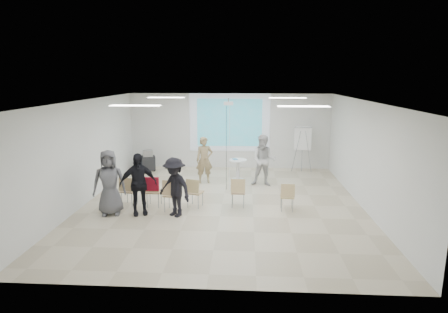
# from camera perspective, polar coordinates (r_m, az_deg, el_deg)

# --- Properties ---
(floor) EXTENTS (8.00, 9.00, 0.10)m
(floor) POSITION_cam_1_polar(r_m,az_deg,el_deg) (11.06, -0.25, -7.47)
(floor) COLOR beige
(floor) RESTS_ON ground
(ceiling) EXTENTS (8.00, 9.00, 0.10)m
(ceiling) POSITION_cam_1_polar(r_m,az_deg,el_deg) (10.44, -0.26, 8.77)
(ceiling) COLOR white
(ceiling) RESTS_ON wall_back
(wall_back) EXTENTS (8.00, 0.10, 3.00)m
(wall_back) POSITION_cam_1_polar(r_m,az_deg,el_deg) (15.12, 0.85, 3.91)
(wall_back) COLOR silver
(wall_back) RESTS_ON floor
(wall_left) EXTENTS (0.10, 9.00, 3.00)m
(wall_left) POSITION_cam_1_polar(r_m,az_deg,el_deg) (11.62, -20.61, 0.63)
(wall_left) COLOR silver
(wall_left) RESTS_ON floor
(wall_right) EXTENTS (0.10, 9.00, 3.00)m
(wall_right) POSITION_cam_1_polar(r_m,az_deg,el_deg) (11.15, 21.00, 0.13)
(wall_right) COLOR silver
(wall_right) RESTS_ON floor
(projection_halo) EXTENTS (3.20, 0.01, 2.30)m
(projection_halo) POSITION_cam_1_polar(r_m,az_deg,el_deg) (15.01, 0.84, 5.20)
(projection_halo) COLOR silver
(projection_halo) RESTS_ON wall_back
(projection_image) EXTENTS (2.60, 0.01, 1.90)m
(projection_image) POSITION_cam_1_polar(r_m,az_deg,el_deg) (14.99, 0.84, 5.19)
(projection_image) COLOR #35A4B7
(projection_image) RESTS_ON wall_back
(pedestal_table) EXTENTS (0.84, 0.84, 0.79)m
(pedestal_table) POSITION_cam_1_polar(r_m,az_deg,el_deg) (13.33, 2.11, -1.87)
(pedestal_table) COLOR white
(pedestal_table) RESTS_ON floor
(player_left) EXTENTS (0.77, 0.62, 1.84)m
(player_left) POSITION_cam_1_polar(r_m,az_deg,el_deg) (12.98, -3.00, -0.07)
(player_left) COLOR #9A855E
(player_left) RESTS_ON floor
(player_right) EXTENTS (1.02, 0.85, 1.95)m
(player_right) POSITION_cam_1_polar(r_m,az_deg,el_deg) (12.68, 6.11, -0.18)
(player_right) COLOR silver
(player_right) RESTS_ON floor
(controller_left) EXTENTS (0.08, 0.14, 0.04)m
(controller_left) POSITION_cam_1_polar(r_m,az_deg,el_deg) (13.15, -2.12, 1.39)
(controller_left) COLOR white
(controller_left) RESTS_ON player_left
(controller_right) EXTENTS (0.06, 0.13, 0.04)m
(controller_right) POSITION_cam_1_polar(r_m,az_deg,el_deg) (12.85, 5.29, 1.54)
(controller_right) COLOR white
(controller_right) RESTS_ON player_right
(chair_far_left) EXTENTS (0.48, 0.51, 0.86)m
(chair_far_left) POSITION_cam_1_polar(r_m,az_deg,el_deg) (11.08, -14.46, -4.78)
(chair_far_left) COLOR tan
(chair_far_left) RESTS_ON floor
(chair_left_mid) EXTENTS (0.41, 0.44, 0.87)m
(chair_left_mid) POSITION_cam_1_polar(r_m,az_deg,el_deg) (10.84, -10.74, -4.98)
(chair_left_mid) COLOR tan
(chair_left_mid) RESTS_ON floor
(chair_left_inner) EXTENTS (0.50, 0.52, 0.91)m
(chair_left_inner) POSITION_cam_1_polar(r_m,az_deg,el_deg) (10.38, -8.02, -5.49)
(chair_left_inner) COLOR tan
(chair_left_inner) RESTS_ON floor
(chair_center) EXTENTS (0.50, 0.52, 0.85)m
(chair_center) POSITION_cam_1_polar(r_m,az_deg,el_deg) (10.63, -4.59, -5.19)
(chair_center) COLOR tan
(chair_center) RESTS_ON floor
(chair_right_inner) EXTENTS (0.40, 0.43, 0.86)m
(chair_right_inner) POSITION_cam_1_polar(r_m,az_deg,el_deg) (10.63, 2.16, -5.13)
(chair_right_inner) COLOR tan
(chair_right_inner) RESTS_ON floor
(chair_right_far) EXTENTS (0.39, 0.42, 0.80)m
(chair_right_far) POSITION_cam_1_polar(r_m,az_deg,el_deg) (10.48, 9.64, -5.75)
(chair_right_far) COLOR tan
(chair_right_far) RESTS_ON floor
(red_jacket) EXTENTS (0.40, 0.10, 0.38)m
(red_jacket) POSITION_cam_1_polar(r_m,az_deg,el_deg) (10.64, -10.96, -4.14)
(red_jacket) COLOR maroon
(red_jacket) RESTS_ON chair_left_mid
(laptop) EXTENTS (0.37, 0.30, 0.03)m
(laptop) POSITION_cam_1_polar(r_m,az_deg,el_deg) (10.49, -7.84, -5.59)
(laptop) COLOR black
(laptop) RESTS_ON chair_left_inner
(audience_left) EXTENTS (1.30, 1.05, 1.93)m
(audience_left) POSITION_cam_1_polar(r_m,az_deg,el_deg) (10.23, -12.99, -3.46)
(audience_left) COLOR black
(audience_left) RESTS_ON floor
(audience_mid) EXTENTS (1.32, 1.18, 1.81)m
(audience_mid) POSITION_cam_1_polar(r_m,az_deg,el_deg) (9.95, -7.55, -4.08)
(audience_mid) COLOR black
(audience_mid) RESTS_ON floor
(audience_outer) EXTENTS (1.09, 0.85, 1.98)m
(audience_outer) POSITION_cam_1_polar(r_m,az_deg,el_deg) (10.43, -17.11, -3.27)
(audience_outer) COLOR #5C5C61
(audience_outer) RESTS_ON floor
(flipchart_easel) EXTENTS (0.77, 0.59, 1.78)m
(flipchart_easel) POSITION_cam_1_polar(r_m,az_deg,el_deg) (14.69, 11.91, 2.67)
(flipchart_easel) COLOR gray
(flipchart_easel) RESTS_ON floor
(av_cart) EXTENTS (0.66, 0.59, 0.82)m
(av_cart) POSITION_cam_1_polar(r_m,az_deg,el_deg) (15.06, -11.50, -0.72)
(av_cart) COLOR black
(av_cart) RESTS_ON floor
(ceiling_projector) EXTENTS (0.30, 0.25, 3.00)m
(ceiling_projector) POSITION_cam_1_polar(r_m,az_deg,el_deg) (11.94, 0.68, 7.46)
(ceiling_projector) COLOR white
(ceiling_projector) RESTS_ON ceiling
(fluor_panel_nw) EXTENTS (1.20, 0.30, 0.02)m
(fluor_panel_nw) POSITION_cam_1_polar(r_m,az_deg,el_deg) (12.70, -8.82, 8.87)
(fluor_panel_nw) COLOR white
(fluor_panel_nw) RESTS_ON ceiling
(fluor_panel_ne) EXTENTS (1.20, 0.30, 0.02)m
(fluor_panel_ne) POSITION_cam_1_polar(r_m,az_deg,el_deg) (12.49, 9.65, 8.79)
(fluor_panel_ne) COLOR white
(fluor_panel_ne) RESTS_ON ceiling
(fluor_panel_sw) EXTENTS (1.20, 0.30, 0.02)m
(fluor_panel_sw) POSITION_cam_1_polar(r_m,az_deg,el_deg) (9.32, -13.36, 7.55)
(fluor_panel_sw) COLOR white
(fluor_panel_sw) RESTS_ON ceiling
(fluor_panel_se) EXTENTS (1.20, 0.30, 0.02)m
(fluor_panel_se) POSITION_cam_1_polar(r_m,az_deg,el_deg) (9.02, 11.99, 7.48)
(fluor_panel_se) COLOR white
(fluor_panel_se) RESTS_ON ceiling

